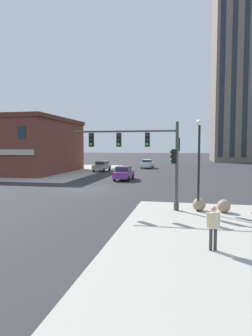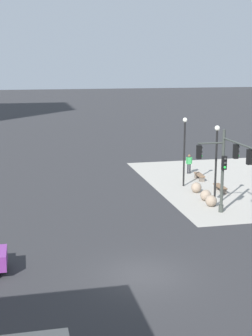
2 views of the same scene
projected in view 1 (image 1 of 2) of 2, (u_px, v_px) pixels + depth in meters
ground_plane at (86, 189)px, 28.07m from camera, size 320.00×320.00×0.00m
sidewalk_far_corner at (14, 170)px, 51.57m from camera, size 32.00×32.00×0.02m
traffic_signal_main at (152, 152)px, 19.13m from camera, size 6.89×2.09×5.61m
bollard_sphere_curb_a at (199, 204)px, 18.74m from camera, size 0.81×0.81×0.81m
bollard_sphere_curb_b at (224, 206)px, 18.28m from camera, size 0.81×0.81×0.81m
pedestrian_near_bench at (213, 225)px, 11.54m from camera, size 0.53×0.29×1.76m
street_lamp_corner_near at (199, 155)px, 18.30m from camera, size 0.36×0.36×5.70m
car_main_northbound_near at (147, 163)px, 55.22m from camera, size 2.04×4.47×1.68m
car_cross_eastbound at (124, 172)px, 35.90m from camera, size 1.94×4.42×1.68m
car_cross_westbound at (102, 166)px, 48.53m from camera, size 2.15×4.52×1.68m
residential_tower_skyline_right at (252, 30)px, 79.03m from camera, size 19.80×17.88×70.10m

